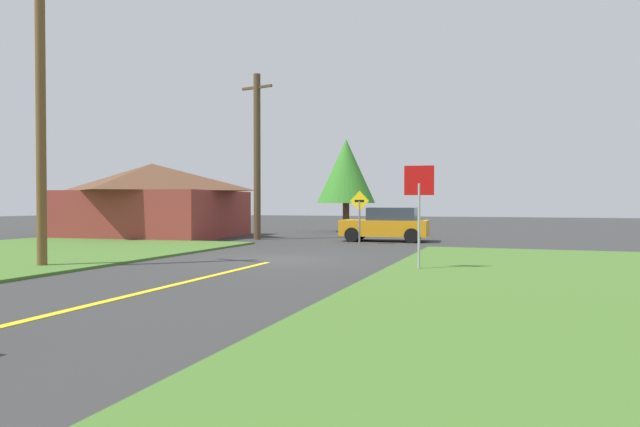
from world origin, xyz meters
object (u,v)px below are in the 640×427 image
object	(u,v)px
stop_sign	(419,196)
direction_sign	(359,211)
utility_pole_near	(41,106)
car_approaching_junction	(387,225)
oak_tree_left	(346,171)
barn	(152,200)
utility_pole_mid	(257,155)

from	to	relation	value
stop_sign	direction_sign	world-z (taller)	stop_sign
utility_pole_near	direction_sign	world-z (taller)	utility_pole_near
car_approaching_junction	oak_tree_left	size ratio (longest dim) A/B	0.71
oak_tree_left	barn	distance (m)	12.19
car_approaching_junction	oak_tree_left	distance (m)	9.57
oak_tree_left	barn	bearing A→B (deg)	-135.21
utility_pole_near	oak_tree_left	world-z (taller)	utility_pole_near
utility_pole_mid	utility_pole_near	bearing A→B (deg)	-91.74
barn	car_approaching_junction	bearing A→B (deg)	2.48
direction_sign	barn	world-z (taller)	barn
utility_pole_near	utility_pole_mid	distance (m)	13.07
utility_pole_mid	oak_tree_left	bearing A→B (deg)	77.20
stop_sign	utility_pole_mid	world-z (taller)	utility_pole_mid
direction_sign	oak_tree_left	bearing A→B (deg)	109.79
stop_sign	utility_pole_near	bearing A→B (deg)	8.25
stop_sign	barn	size ratio (longest dim) A/B	0.31
utility_pole_near	utility_pole_mid	size ratio (longest dim) A/B	1.06
stop_sign	oak_tree_left	distance (m)	20.81
utility_pole_mid	direction_sign	size ratio (longest dim) A/B	3.48
stop_sign	barn	xyz separation A→B (m)	(-16.33, 10.72, -0.01)
car_approaching_junction	utility_pole_mid	distance (m)	7.33
utility_pole_near	oak_tree_left	bearing A→B (deg)	83.73
stop_sign	car_approaching_junction	world-z (taller)	stop_sign
utility_pole_near	stop_sign	bearing A→B (deg)	14.85
oak_tree_left	utility_pole_mid	bearing A→B (deg)	-102.80
car_approaching_junction	barn	bearing A→B (deg)	-0.86
barn	utility_pole_near	bearing A→B (deg)	-65.41
stop_sign	barn	distance (m)	19.54
car_approaching_junction	barn	distance (m)	13.02
car_approaching_junction	oak_tree_left	xyz separation A→B (m)	(-4.40, 7.93, 3.07)
direction_sign	barn	xyz separation A→B (m)	(-12.25, 1.81, 0.52)
stop_sign	utility_pole_near	distance (m)	10.85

